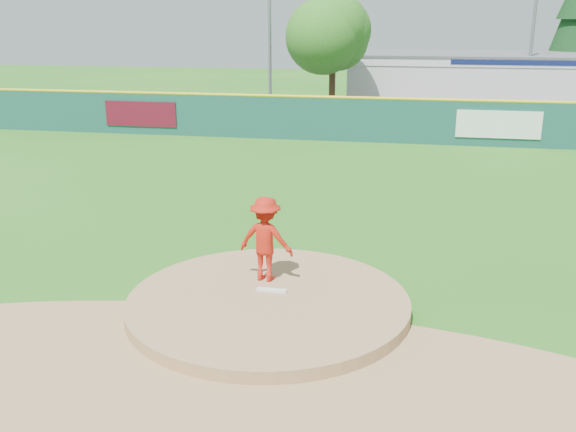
% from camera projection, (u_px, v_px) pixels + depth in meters
% --- Properties ---
extents(ground, '(120.00, 120.00, 0.00)m').
position_uv_depth(ground, '(268.00, 309.00, 12.55)').
color(ground, '#286B19').
rests_on(ground, ground).
extents(pitchers_mound, '(5.50, 5.50, 0.50)m').
position_uv_depth(pitchers_mound, '(268.00, 309.00, 12.55)').
color(pitchers_mound, '#9E774C').
rests_on(pitchers_mound, ground).
extents(pitching_rubber, '(0.60, 0.15, 0.04)m').
position_uv_depth(pitching_rubber, '(272.00, 290.00, 12.75)').
color(pitching_rubber, white).
rests_on(pitching_rubber, pitchers_mound).
extents(infield_dirt_arc, '(15.40, 15.40, 0.01)m').
position_uv_depth(infield_dirt_arc, '(225.00, 393.00, 9.73)').
color(infield_dirt_arc, '#9E774C').
rests_on(infield_dirt_arc, ground).
extents(parking_lot, '(44.00, 16.00, 0.02)m').
position_uv_depth(parking_lot, '(369.00, 114.00, 37.85)').
color(parking_lot, '#38383A').
rests_on(parking_lot, ground).
extents(pitcher, '(1.23, 0.82, 1.77)m').
position_uv_depth(pitcher, '(266.00, 239.00, 13.08)').
color(pitcher, red).
rests_on(pitcher, pitchers_mound).
extents(van, '(5.49, 2.84, 1.48)m').
position_uv_depth(van, '(368.00, 114.00, 32.43)').
color(van, silver).
rests_on(van, parking_lot).
extents(pool_building_grp, '(15.20, 8.20, 3.31)m').
position_uv_depth(pool_building_grp, '(470.00, 80.00, 40.93)').
color(pool_building_grp, silver).
rests_on(pool_building_grp, ground).
extents(fence_banners, '(20.22, 0.04, 1.20)m').
position_uv_depth(fence_banners, '(310.00, 119.00, 29.43)').
color(fence_banners, maroon).
rests_on(fence_banners, ground).
extents(playground_slide, '(1.02, 2.88, 1.59)m').
position_uv_depth(playground_slide, '(106.00, 106.00, 35.21)').
color(playground_slide, blue).
rests_on(playground_slide, ground).
extents(outfield_fence, '(40.00, 0.14, 2.07)m').
position_uv_depth(outfield_fence, '(356.00, 118.00, 29.09)').
color(outfield_fence, '#164942').
rests_on(outfield_fence, ground).
extents(deciduous_tree, '(5.60, 5.60, 7.36)m').
position_uv_depth(deciduous_tree, '(333.00, 35.00, 34.99)').
color(deciduous_tree, '#382314').
rests_on(deciduous_tree, ground).
extents(light_pole_left, '(1.75, 0.25, 11.00)m').
position_uv_depth(light_pole_left, '(270.00, 7.00, 37.16)').
color(light_pole_left, gray).
rests_on(light_pole_left, ground).
extents(light_pole_right, '(1.75, 0.25, 10.00)m').
position_uv_depth(light_pole_right, '(535.00, 16.00, 36.43)').
color(light_pole_right, gray).
rests_on(light_pole_right, ground).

